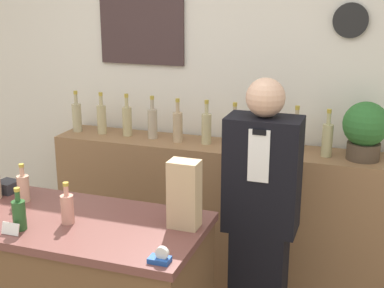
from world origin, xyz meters
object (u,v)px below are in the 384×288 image
(potted_plant, at_px, (365,129))
(shopkeeper, at_px, (261,219))
(tape_dispenser, at_px, (160,257))
(paper_bag, at_px, (184,194))

(potted_plant, bearing_deg, shopkeeper, -128.12)
(shopkeeper, distance_m, tape_dispenser, 0.91)
(potted_plant, distance_m, paper_bag, 1.38)
(paper_bag, xyz_separation_m, tape_dispenser, (0.02, -0.36, -0.14))
(shopkeeper, bearing_deg, potted_plant, 51.88)
(shopkeeper, relative_size, paper_bag, 4.81)
(potted_plant, height_order, paper_bag, potted_plant)
(potted_plant, relative_size, tape_dispenser, 4.03)
(shopkeeper, xyz_separation_m, tape_dispenser, (-0.24, -0.86, 0.16))
(shopkeeper, xyz_separation_m, paper_bag, (-0.27, -0.51, 0.31))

